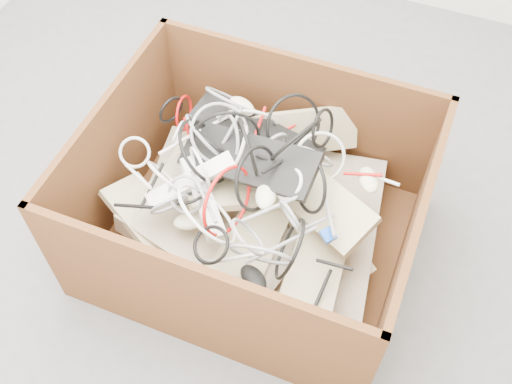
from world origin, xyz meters
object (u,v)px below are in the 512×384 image
at_px(cardboard_box, 250,220).
at_px(power_strip_left, 191,182).
at_px(power_strip_right, 202,198).
at_px(vga_plug, 328,235).

relative_size(cardboard_box, power_strip_left, 3.52).
relative_size(power_strip_left, power_strip_right, 1.02).
height_order(cardboard_box, vga_plug, cardboard_box).
distance_m(power_strip_left, power_strip_right, 0.07).
xyz_separation_m(cardboard_box, power_strip_right, (-0.13, -0.11, 0.20)).
distance_m(cardboard_box, power_strip_left, 0.31).
distance_m(cardboard_box, vga_plug, 0.39).
relative_size(cardboard_box, vga_plug, 24.63).
height_order(cardboard_box, power_strip_left, cardboard_box).
bearing_deg(power_strip_right, cardboard_box, 86.85).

